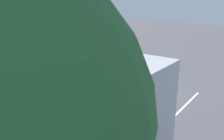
{
  "coord_description": "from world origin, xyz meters",
  "views": [
    {
      "loc": [
        -7.16,
        10.48,
        4.95
      ],
      "look_at": [
        0.86,
        0.51,
        1.1
      ],
      "focal_mm": 37.94,
      "sensor_mm": 36.0,
      "label": 1
    }
  ],
  "objects_px": {
    "tour_bus": "(41,86)",
    "parked_motorcycle_dark": "(132,114)",
    "spectator_far_left": "(123,92)",
    "stunt_motorcycle": "(121,64)",
    "spectator_far_right": "(68,74)",
    "spectator_right": "(78,79)",
    "spectator_centre": "(91,81)",
    "spectator_left": "(103,88)",
    "parked_motorcycle_silver": "(45,84)"
  },
  "relations": [
    {
      "from": "spectator_far_left",
      "to": "parked_motorcycle_silver",
      "type": "xyz_separation_m",
      "value": [
        4.82,
        0.69,
        -0.53
      ]
    },
    {
      "from": "tour_bus",
      "to": "parked_motorcycle_dark",
      "type": "distance_m",
      "value": 3.85
    },
    {
      "from": "spectator_right",
      "to": "spectator_far_left",
      "type": "bearing_deg",
      "value": -179.61
    },
    {
      "from": "spectator_centre",
      "to": "parked_motorcycle_silver",
      "type": "bearing_deg",
      "value": 15.86
    },
    {
      "from": "parked_motorcycle_dark",
      "to": "spectator_far_left",
      "type": "bearing_deg",
      "value": -33.34
    },
    {
      "from": "tour_bus",
      "to": "spectator_left",
      "type": "bearing_deg",
      "value": -112.65
    },
    {
      "from": "spectator_right",
      "to": "spectator_far_right",
      "type": "xyz_separation_m",
      "value": [
        1.04,
        -0.29,
        -0.04
      ]
    },
    {
      "from": "parked_motorcycle_silver",
      "to": "spectator_centre",
      "type": "bearing_deg",
      "value": -164.14
    },
    {
      "from": "tour_bus",
      "to": "spectator_right",
      "type": "distance_m",
      "value": 2.89
    },
    {
      "from": "spectator_far_right",
      "to": "parked_motorcycle_dark",
      "type": "bearing_deg",
      "value": 169.98
    },
    {
      "from": "spectator_centre",
      "to": "stunt_motorcycle",
      "type": "bearing_deg",
      "value": -70.2
    },
    {
      "from": "spectator_right",
      "to": "stunt_motorcycle",
      "type": "bearing_deg",
      "value": -79.73
    },
    {
      "from": "spectator_far_right",
      "to": "spectator_far_left",
      "type": "bearing_deg",
      "value": 176.0
    },
    {
      "from": "spectator_centre",
      "to": "parked_motorcycle_dark",
      "type": "bearing_deg",
      "value": 167.12
    },
    {
      "from": "spectator_right",
      "to": "parked_motorcycle_dark",
      "type": "bearing_deg",
      "value": 171.62
    },
    {
      "from": "spectator_far_right",
      "to": "parked_motorcycle_silver",
      "type": "height_order",
      "value": "spectator_far_right"
    },
    {
      "from": "spectator_left",
      "to": "stunt_motorcycle",
      "type": "height_order",
      "value": "spectator_left"
    },
    {
      "from": "spectator_left",
      "to": "spectator_centre",
      "type": "bearing_deg",
      "value": -15.65
    },
    {
      "from": "tour_bus",
      "to": "spectator_left",
      "type": "relative_size",
      "value": 5.97
    },
    {
      "from": "spectator_centre",
      "to": "spectator_far_left",
      "type": "bearing_deg",
      "value": 177.29
    },
    {
      "from": "parked_motorcycle_dark",
      "to": "spectator_left",
      "type": "bearing_deg",
      "value": -11.36
    },
    {
      "from": "spectator_far_left",
      "to": "spectator_left",
      "type": "height_order",
      "value": "spectator_left"
    },
    {
      "from": "spectator_far_right",
      "to": "parked_motorcycle_dark",
      "type": "height_order",
      "value": "spectator_far_right"
    },
    {
      "from": "parked_motorcycle_dark",
      "to": "spectator_centre",
      "type": "bearing_deg",
      "value": -12.88
    },
    {
      "from": "spectator_centre",
      "to": "spectator_far_right",
      "type": "bearing_deg",
      "value": -5.43
    },
    {
      "from": "spectator_far_left",
      "to": "tour_bus",
      "type": "bearing_deg",
      "value": 52.61
    },
    {
      "from": "spectator_centre",
      "to": "parked_motorcycle_dark",
      "type": "height_order",
      "value": "spectator_centre"
    },
    {
      "from": "stunt_motorcycle",
      "to": "spectator_far_right",
      "type": "bearing_deg",
      "value": 88.05
    },
    {
      "from": "spectator_centre",
      "to": "parked_motorcycle_silver",
      "type": "xyz_separation_m",
      "value": [
        2.76,
        0.79,
        -0.59
      ]
    },
    {
      "from": "spectator_far_left",
      "to": "parked_motorcycle_dark",
      "type": "height_order",
      "value": "spectator_far_left"
    },
    {
      "from": "spectator_far_left",
      "to": "spectator_centre",
      "type": "xyz_separation_m",
      "value": [
        2.06,
        -0.1,
        0.06
      ]
    },
    {
      "from": "parked_motorcycle_dark",
      "to": "spectator_far_right",
      "type": "bearing_deg",
      "value": -10.02
    },
    {
      "from": "spectator_far_left",
      "to": "parked_motorcycle_dark",
      "type": "relative_size",
      "value": 0.83
    },
    {
      "from": "tour_bus",
      "to": "stunt_motorcycle",
      "type": "relative_size",
      "value": 5.04
    },
    {
      "from": "tour_bus",
      "to": "spectator_centre",
      "type": "bearing_deg",
      "value": -90.71
    },
    {
      "from": "spectator_centre",
      "to": "parked_motorcycle_dark",
      "type": "xyz_separation_m",
      "value": [
        -2.93,
        0.67,
        -0.59
      ]
    },
    {
      "from": "spectator_far_right",
      "to": "spectator_centre",
      "type": "bearing_deg",
      "value": 174.57
    },
    {
      "from": "tour_bus",
      "to": "spectator_right",
      "type": "bearing_deg",
      "value": -73.73
    },
    {
      "from": "tour_bus",
      "to": "spectator_far_right",
      "type": "xyz_separation_m",
      "value": [
        1.83,
        -3.01,
        -0.64
      ]
    },
    {
      "from": "spectator_right",
      "to": "spectator_left",
      "type": "bearing_deg",
      "value": 174.73
    },
    {
      "from": "spectator_far_left",
      "to": "spectator_left",
      "type": "bearing_deg",
      "value": 10.49
    },
    {
      "from": "spectator_left",
      "to": "spectator_right",
      "type": "height_order",
      "value": "spectator_right"
    },
    {
      "from": "spectator_far_left",
      "to": "parked_motorcycle_dark",
      "type": "distance_m",
      "value": 1.17
    },
    {
      "from": "parked_motorcycle_silver",
      "to": "parked_motorcycle_dark",
      "type": "height_order",
      "value": "same"
    },
    {
      "from": "tour_bus",
      "to": "stunt_motorcycle",
      "type": "distance_m",
      "value": 7.84
    },
    {
      "from": "spectator_centre",
      "to": "spectator_far_right",
      "type": "distance_m",
      "value": 1.88
    },
    {
      "from": "tour_bus",
      "to": "spectator_left",
      "type": "xyz_separation_m",
      "value": [
        -1.06,
        -2.55,
        -0.62
      ]
    },
    {
      "from": "parked_motorcycle_silver",
      "to": "stunt_motorcycle",
      "type": "xyz_separation_m",
      "value": [
        -1.05,
        -5.54,
        0.13
      ]
    },
    {
      "from": "stunt_motorcycle",
      "to": "spectator_far_left",
      "type": "bearing_deg",
      "value": 127.86
    },
    {
      "from": "spectator_left",
      "to": "parked_motorcycle_dark",
      "type": "distance_m",
      "value": 2.01
    }
  ]
}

